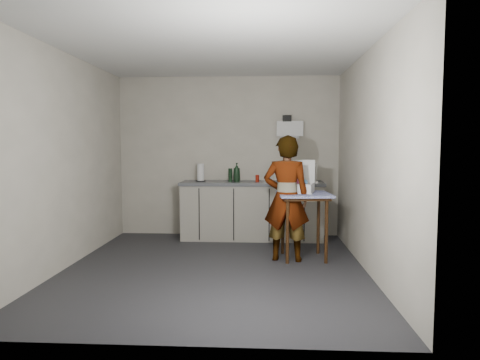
# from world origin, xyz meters

# --- Properties ---
(ground) EXTENTS (4.00, 4.00, 0.00)m
(ground) POSITION_xyz_m (0.00, 0.00, 0.00)
(ground) COLOR #27282C
(ground) RESTS_ON ground
(wall_back) EXTENTS (3.60, 0.02, 2.60)m
(wall_back) POSITION_xyz_m (0.00, 1.99, 1.30)
(wall_back) COLOR beige
(wall_back) RESTS_ON ground
(wall_right) EXTENTS (0.02, 4.00, 2.60)m
(wall_right) POSITION_xyz_m (1.79, 0.00, 1.30)
(wall_right) COLOR beige
(wall_right) RESTS_ON ground
(wall_left) EXTENTS (0.02, 4.00, 2.60)m
(wall_left) POSITION_xyz_m (-1.79, 0.00, 1.30)
(wall_left) COLOR beige
(wall_left) RESTS_ON ground
(ceiling) EXTENTS (3.60, 4.00, 0.01)m
(ceiling) POSITION_xyz_m (0.00, 0.00, 2.60)
(ceiling) COLOR white
(ceiling) RESTS_ON wall_back
(kitchen_counter) EXTENTS (2.24, 0.62, 0.91)m
(kitchen_counter) POSITION_xyz_m (0.40, 1.70, 0.43)
(kitchen_counter) COLOR black
(kitchen_counter) RESTS_ON ground
(wall_shelf) EXTENTS (0.42, 0.18, 0.37)m
(wall_shelf) POSITION_xyz_m (1.00, 1.92, 1.75)
(wall_shelf) COLOR white
(wall_shelf) RESTS_ON ground
(side_table) EXTENTS (0.72, 0.72, 0.86)m
(side_table) POSITION_xyz_m (1.11, 0.54, 0.75)
(side_table) COLOR #3A220D
(side_table) RESTS_ON ground
(standing_man) EXTENTS (0.63, 0.46, 1.61)m
(standing_man) POSITION_xyz_m (0.88, 0.44, 0.80)
(standing_man) COLOR #B2A593
(standing_man) RESTS_ON ground
(soap_bottle) EXTENTS (0.15, 0.15, 0.30)m
(soap_bottle) POSITION_xyz_m (0.16, 1.69, 1.06)
(soap_bottle) COLOR black
(soap_bottle) RESTS_ON kitchen_counter
(soda_can) EXTENTS (0.06, 0.06, 0.11)m
(soda_can) POSITION_xyz_m (0.48, 1.67, 0.96)
(soda_can) COLOR #B32211
(soda_can) RESTS_ON kitchen_counter
(dark_bottle) EXTENTS (0.06, 0.06, 0.21)m
(dark_bottle) POSITION_xyz_m (0.06, 1.69, 1.02)
(dark_bottle) COLOR black
(dark_bottle) RESTS_ON kitchen_counter
(paper_towel) EXTENTS (0.16, 0.16, 0.28)m
(paper_towel) POSITION_xyz_m (-0.42, 1.69, 1.04)
(paper_towel) COLOR black
(paper_towel) RESTS_ON kitchen_counter
(dish_rack) EXTENTS (0.43, 0.32, 0.30)m
(dish_rack) POSITION_xyz_m (1.18, 1.67, 0.98)
(dish_rack) COLOR silver
(dish_rack) RESTS_ON kitchen_counter
(bakery_box) EXTENTS (0.37, 0.38, 0.43)m
(bakery_box) POSITION_xyz_m (1.08, 0.61, 0.96)
(bakery_box) COLOR white
(bakery_box) RESTS_ON side_table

